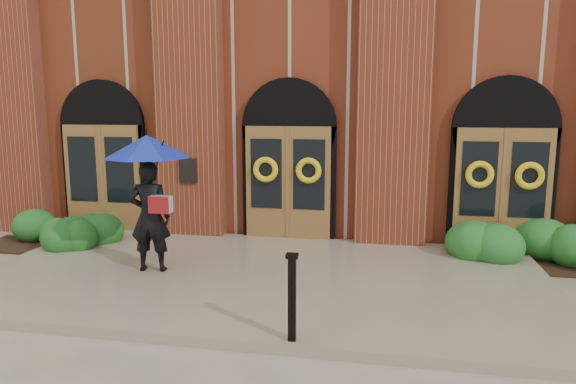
% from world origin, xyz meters
% --- Properties ---
extents(ground, '(90.00, 90.00, 0.00)m').
position_xyz_m(ground, '(0.00, 0.00, 0.00)').
color(ground, tan).
rests_on(ground, ground).
extents(landing, '(10.00, 5.30, 0.15)m').
position_xyz_m(landing, '(0.00, 0.15, 0.07)').
color(landing, gray).
rests_on(landing, ground).
extents(church_building, '(16.20, 12.53, 7.00)m').
position_xyz_m(church_building, '(0.00, 8.78, 3.50)').
color(church_building, maroon).
rests_on(church_building, ground).
extents(man_with_umbrella, '(1.76, 1.76, 2.44)m').
position_xyz_m(man_with_umbrella, '(-1.97, -0.05, 1.86)').
color(man_with_umbrella, black).
rests_on(man_with_umbrella, landing).
extents(metal_post, '(0.16, 0.16, 1.13)m').
position_xyz_m(metal_post, '(1.02, -2.35, 0.74)').
color(metal_post, black).
rests_on(metal_post, landing).
extents(hedge_wall_left, '(2.78, 1.11, 0.71)m').
position_xyz_m(hedge_wall_left, '(-5.20, 1.44, 0.36)').
color(hedge_wall_left, '#1D551C').
rests_on(hedge_wall_left, ground).
extents(hedge_wall_right, '(3.11, 1.24, 0.80)m').
position_xyz_m(hedge_wall_right, '(5.20, 2.08, 0.40)').
color(hedge_wall_right, '#215E21').
rests_on(hedge_wall_right, ground).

